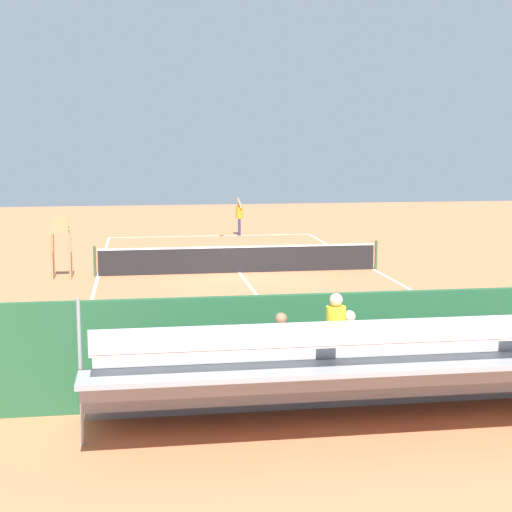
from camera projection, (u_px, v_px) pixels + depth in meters
The scene contains 11 objects.
ground_plane at pixel (239, 273), 27.95m from camera, with size 60.00×60.00×0.00m, color #CC7047.
court_line_markings at pixel (239, 272), 27.98m from camera, with size 10.10×22.20×0.01m.
tennis_net at pixel (239, 259), 27.87m from camera, with size 10.30×0.10×1.07m.
backdrop_wall at pixel (339, 347), 14.11m from camera, with size 18.00×0.16×2.00m, color #235633.
bleacher_stand at pixel (364, 372), 12.77m from camera, with size 9.06×2.40×2.48m.
umpire_chair at pixel (61, 241), 26.50m from camera, with size 0.67×0.67×2.14m.
courtside_bench at pixel (449, 354), 15.25m from camera, with size 1.80×0.40×0.93m.
equipment_bag at pixel (351, 379), 14.88m from camera, with size 0.90×0.36×0.36m, color black.
tennis_player at pixel (239, 215), 38.80m from camera, with size 0.40×0.55×1.93m.
tennis_racket at pixel (217, 236), 38.60m from camera, with size 0.58×0.40×0.03m.
tennis_ball_near at pixel (277, 236), 38.44m from camera, with size 0.07×0.07×0.07m, color #CCDB33.
Camera 1 is at (3.57, 27.33, 4.73)m, focal length 54.42 mm.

